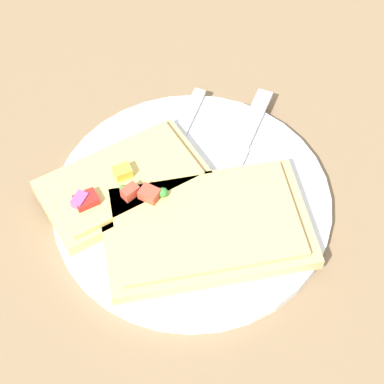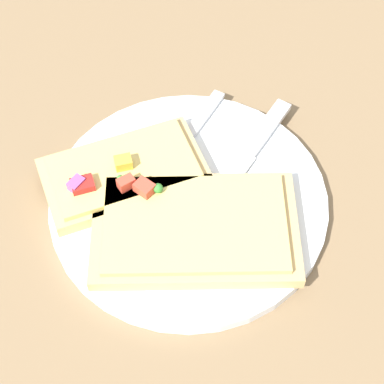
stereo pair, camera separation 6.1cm
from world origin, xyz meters
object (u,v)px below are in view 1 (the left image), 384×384
(plate, at_px, (192,201))
(fork, at_px, (158,178))
(pizza_slice_corner, at_px, (123,182))
(knife, at_px, (238,153))
(pizza_slice_main, at_px, (205,226))

(plate, xyz_separation_m, fork, (0.03, -0.03, 0.01))
(fork, height_order, pizza_slice_corner, pizza_slice_corner)
(fork, xyz_separation_m, knife, (-0.08, -0.02, 0.00))
(pizza_slice_main, xyz_separation_m, pizza_slice_corner, (0.07, -0.06, 0.00))
(plate, xyz_separation_m, knife, (-0.06, -0.04, 0.01))
(knife, distance_m, pizza_slice_main, 0.10)
(pizza_slice_main, height_order, pizza_slice_corner, pizza_slice_main)
(plate, distance_m, knife, 0.07)
(fork, relative_size, knife, 1.06)
(plate, bearing_deg, pizza_slice_corner, -20.79)
(plate, height_order, knife, knife)
(pizza_slice_corner, bearing_deg, knife, 168.62)
(pizza_slice_corner, bearing_deg, fork, 166.00)
(plate, xyz_separation_m, pizza_slice_main, (-0.01, 0.04, 0.02))
(fork, bearing_deg, pizza_slice_main, 57.02)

